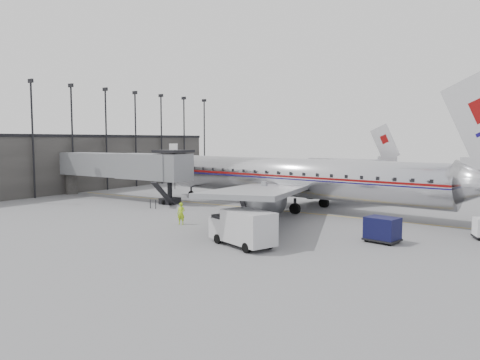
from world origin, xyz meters
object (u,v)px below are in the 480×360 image
Objects in this scene: ramp_worker at (181,213)px; airliner at (299,178)px; service_van at (242,227)px; baggage_cart_navy at (382,229)px.

airliner is at bearing 55.15° from ramp_worker.
baggage_cart_navy is at bearing 60.62° from service_van.
airliner is 7.17× the size of service_van.
baggage_cart_navy is 17.41m from ramp_worker.
service_van is at bearing -40.37° from ramp_worker.
service_van is 10.44m from baggage_cart_navy.
baggage_cart_navy is at bearing -36.21° from airliner.
ramp_worker is at bearing 176.68° from service_van.
airliner is 21.71× the size of ramp_worker.
airliner is at bearing 124.56° from service_van.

